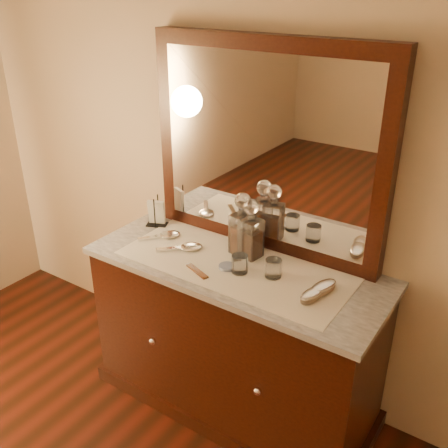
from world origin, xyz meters
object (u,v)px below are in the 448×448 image
Objects in this scene: comb at (197,271)px; brush_far at (323,288)px; mirror_frame at (266,148)px; brush_near at (312,295)px; hand_mirror_inner at (187,247)px; dresser_cabinet at (235,339)px; decanter_right at (251,235)px; pin_dish at (227,267)px; napkin_rack at (157,214)px; hand_mirror_outer at (166,235)px; decanter_left at (242,230)px.

brush_far is at bearing 37.55° from comb.
mirror_frame is at bearing 96.05° from comb.
comb is (-0.11, -0.41, -0.49)m from mirror_frame.
hand_mirror_inner is (-0.70, 0.05, -0.01)m from brush_near.
dresser_cabinet is 0.57m from decanter_right.
decanter_right is at bearing 167.29° from brush_far.
pin_dish is 0.19m from decanter_right.
brush_far is (1.02, -0.11, -0.04)m from napkin_rack.
napkin_rack is at bearing 169.73° from brush_near.
decanter_right reaches higher than hand_mirror_outer.
decanter_left is 1.54× the size of hand_mirror_inner.
napkin_rack is 1.03m from brush_far.
napkin_rack reaches higher than brush_near.
brush_near is at bearing -4.40° from hand_mirror_inner.
decanter_right is 0.34m from hand_mirror_inner.
napkin_rack is 0.33m from hand_mirror_inner.
napkin_rack is 0.80× the size of hand_mirror_outer.
pin_dish is at bearing -101.86° from dresser_cabinet.
mirror_frame is 15.64× the size of pin_dish.
napkin_rack reaches higher than dresser_cabinet.
brush_near is 0.87m from hand_mirror_outer.
pin_dish is 0.14m from comb.
hand_mirror_inner is at bearing -14.42° from hand_mirror_outer.
mirror_frame reaches higher than pin_dish.
dresser_cabinet is 0.49m from comb.
dresser_cabinet is 0.64m from brush_far.
napkin_rack is 0.17m from hand_mirror_outer.
pin_dish is at bearing -16.69° from napkin_rack.
brush_near is 0.92× the size of brush_far.
brush_far is at bearing -28.89° from mirror_frame.
napkin_rack is (-0.58, 0.11, 0.51)m from dresser_cabinet.
hand_mirror_outer is at bearing 168.78° from pin_dish.
brush_near is at bearing -22.57° from decanter_right.
hand_mirror_outer is (-0.47, -0.07, -0.11)m from decanter_right.
brush_far reaches higher than hand_mirror_inner.
pin_dish is 0.26× the size of decanter_right.
napkin_rack is at bearing 170.41° from comb.
mirror_frame is at bearing 87.70° from pin_dish.
hand_mirror_outer is at bearing 176.40° from dresser_cabinet.
decanter_left reaches higher than decanter_right.
napkin_rack reaches higher than hand_mirror_outer.
decanter_right is at bearing -7.48° from decanter_left.
pin_dish is 0.25× the size of decanter_left.
napkin_rack is (-0.57, 0.17, 0.06)m from pin_dish.
dresser_cabinet is at bearing 170.70° from brush_near.
hand_mirror_inner is (-0.30, -0.11, -0.11)m from decanter_right.
mirror_frame is (0.00, 0.25, 0.94)m from dresser_cabinet.
decanter_right is 1.43× the size of hand_mirror_outer.
dresser_cabinet is 0.97m from mirror_frame.
mirror_frame is 5.77× the size of hand_mirror_outer.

